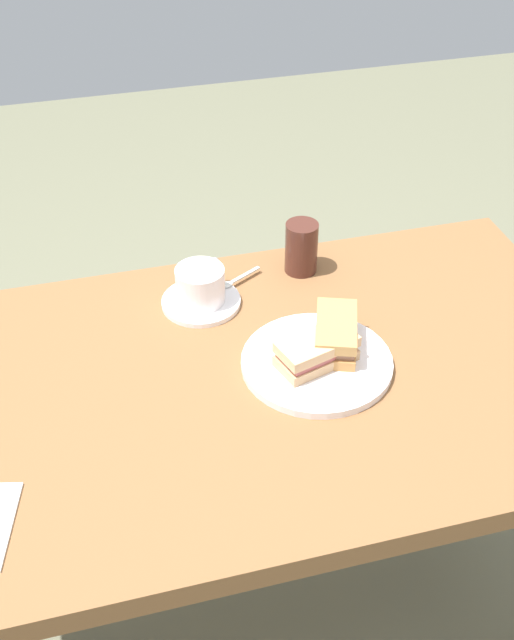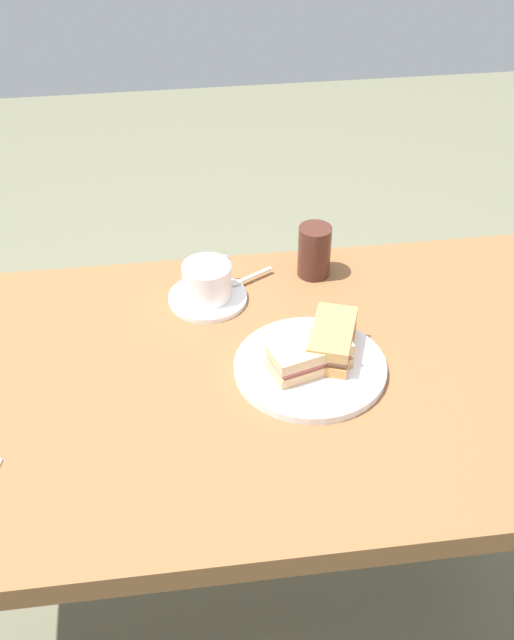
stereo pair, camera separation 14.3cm
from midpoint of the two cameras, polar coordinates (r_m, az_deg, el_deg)
name	(u,v)px [view 2 (the right image)]	position (r m, az deg, el deg)	size (l,w,h in m)	color
ground_plane	(229,620)	(1.92, 0.27, -20.39)	(6.00, 6.00, 0.00)	#6C6C54
dining_table	(221,430)	(1.44, 0.35, -7.83)	(1.34, 0.73, 0.73)	brown
sandwich_plate	(310,367)	(1.38, 6.72, -3.43)	(0.26, 0.26, 0.01)	white
sandwich_front	(309,356)	(1.35, 6.72, -2.64)	(0.15, 0.10, 0.05)	tan
sandwich_back	(332,340)	(1.39, 8.24, -1.52)	(0.11, 0.15, 0.05)	#BE8446
coffee_saucer	(209,298)	(1.53, -0.68, 1.48)	(0.15, 0.15, 0.01)	white
coffee_cup	(209,280)	(1.50, -0.66, 2.75)	(0.09, 0.11, 0.07)	white
spoon	(244,279)	(1.56, 1.70, 2.76)	(0.09, 0.06, 0.01)	silver
drinking_glass	(314,251)	(1.58, 6.65, 4.73)	(0.06, 0.06, 0.10)	#4C261E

